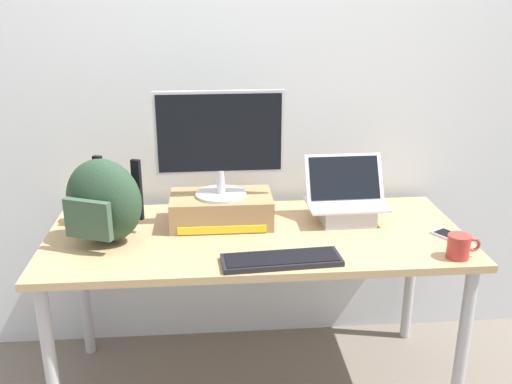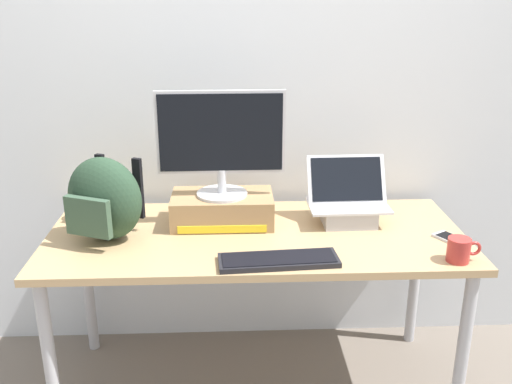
# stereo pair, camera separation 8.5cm
# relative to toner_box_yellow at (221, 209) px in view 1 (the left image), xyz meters

# --- Properties ---
(ground_plane) EXTENTS (20.00, 20.00, 0.00)m
(ground_plane) POSITION_rel_toner_box_yellow_xyz_m (0.14, -0.12, -0.80)
(ground_plane) COLOR #70665B
(back_wall) EXTENTS (7.00, 0.10, 2.60)m
(back_wall) POSITION_rel_toner_box_yellow_xyz_m (0.14, 0.35, 0.50)
(back_wall) COLOR silver
(back_wall) RESTS_ON ground
(desk) EXTENTS (1.71, 0.73, 0.74)m
(desk) POSITION_rel_toner_box_yellow_xyz_m (0.14, -0.12, -0.14)
(desk) COLOR tan
(desk) RESTS_ON ground
(toner_box_yellow) EXTENTS (0.43, 0.25, 0.13)m
(toner_box_yellow) POSITION_rel_toner_box_yellow_xyz_m (0.00, 0.00, 0.00)
(toner_box_yellow) COLOR #9E7A51
(toner_box_yellow) RESTS_ON desk
(desktop_monitor) EXTENTS (0.53, 0.21, 0.44)m
(desktop_monitor) POSITION_rel_toner_box_yellow_xyz_m (0.00, -0.00, 0.30)
(desktop_monitor) COLOR silver
(desktop_monitor) RESTS_ON toner_box_yellow
(open_laptop) EXTENTS (0.34, 0.23, 0.27)m
(open_laptop) POSITION_rel_toner_box_yellow_xyz_m (0.54, -0.01, -0.00)
(open_laptop) COLOR #ADADB2
(open_laptop) RESTS_ON desk
(external_keyboard) EXTENTS (0.45, 0.17, 0.02)m
(external_keyboard) POSITION_rel_toner_box_yellow_xyz_m (0.21, -0.39, -0.05)
(external_keyboard) COLOR black
(external_keyboard) RESTS_ON desk
(messenger_backpack) EXTENTS (0.37, 0.31, 0.34)m
(messenger_backpack) POSITION_rel_toner_box_yellow_xyz_m (-0.46, -0.14, 0.10)
(messenger_backpack) COLOR #28422D
(messenger_backpack) RESTS_ON desk
(coffee_mug) EXTENTS (0.13, 0.08, 0.09)m
(coffee_mug) POSITION_rel_toner_box_yellow_xyz_m (0.87, -0.41, -0.02)
(coffee_mug) COLOR #B2332D
(coffee_mug) RESTS_ON desk
(cell_phone) EXTENTS (0.14, 0.17, 0.01)m
(cell_phone) POSITION_rel_toner_box_yellow_xyz_m (0.92, -0.22, -0.06)
(cell_phone) COLOR silver
(cell_phone) RESTS_ON desk
(plush_toy) EXTENTS (0.10, 0.10, 0.10)m
(plush_toy) POSITION_rel_toner_box_yellow_xyz_m (-0.62, 0.07, -0.01)
(plush_toy) COLOR gold
(plush_toy) RESTS_ON desk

